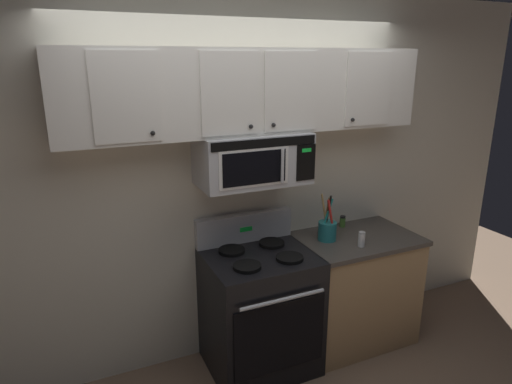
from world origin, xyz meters
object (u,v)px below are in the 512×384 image
Objects in this scene: over_range_microwave at (253,159)px; spice_jar at (343,221)px; utensil_crock_teal at (327,229)px; stove_range at (260,309)px; salt_shaker at (362,239)px.

spice_jar is (0.86, 0.11, -0.63)m from over_range_microwave.
utensil_crock_teal is at bearing -145.96° from spice_jar.
stove_range is 0.79m from utensil_crock_teal.
spice_jar is at bearing 34.04° from utensil_crock_teal.
spice_jar is at bearing 14.92° from stove_range.
over_range_microwave is at bearing 159.50° from salt_shaker.
utensil_crock_teal is 0.27m from salt_shaker.
stove_range reaches higher than salt_shaker.
salt_shaker is 0.41m from spice_jar.
stove_range is 9.79× the size of salt_shaker.
utensil_crock_teal reaches higher than stove_range.
over_range_microwave is 1.07m from spice_jar.
over_range_microwave is 1.01m from salt_shaker.
spice_jar is at bearing 74.95° from salt_shaker.
salt_shaker is (0.75, -0.16, 0.49)m from stove_range.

